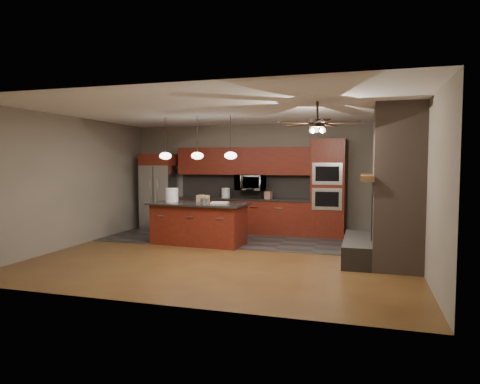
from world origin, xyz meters
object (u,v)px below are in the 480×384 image
(paint_can, at_px, (204,201))
(cardboard_box, at_px, (203,199))
(microwave, at_px, (250,183))
(white_bucket, at_px, (172,195))
(oven_tower, at_px, (328,188))
(counter_bucket, at_px, (226,193))
(paint_tray, at_px, (220,203))
(counter_box, at_px, (268,195))
(kitchen_island, at_px, (199,223))
(refrigerator, at_px, (159,192))

(paint_can, distance_m, cardboard_box, 0.45)
(microwave, bearing_deg, white_bucket, -128.49)
(oven_tower, relative_size, counter_bucket, 9.51)
(oven_tower, height_order, paint_tray, oven_tower)
(white_bucket, relative_size, counter_box, 1.69)
(paint_tray, bearing_deg, cardboard_box, 151.42)
(microwave, distance_m, cardboard_box, 1.77)
(white_bucket, bearing_deg, oven_tower, 26.59)
(counter_box, bearing_deg, kitchen_island, -107.76)
(microwave, height_order, paint_can, microwave)
(oven_tower, height_order, counter_box, oven_tower)
(microwave, xyz_separation_m, white_bucket, (-1.38, -1.74, -0.22))
(refrigerator, xyz_separation_m, white_bucket, (1.13, -1.61, 0.06))
(cardboard_box, bearing_deg, paint_tray, -3.56)
(oven_tower, height_order, counter_bucket, oven_tower)
(paint_can, bearing_deg, kitchen_island, 134.47)
(refrigerator, height_order, white_bucket, refrigerator)
(microwave, distance_m, kitchen_island, 2.10)
(refrigerator, xyz_separation_m, counter_box, (3.02, 0.03, -0.03))
(oven_tower, height_order, refrigerator, oven_tower)
(paint_can, bearing_deg, refrigerator, 137.01)
(refrigerator, xyz_separation_m, paint_can, (2.03, -1.89, -0.04))
(cardboard_box, height_order, counter_box, counter_box)
(white_bucket, relative_size, counter_bucket, 1.24)
(refrigerator, relative_size, counter_bucket, 8.13)
(microwave, distance_m, refrigerator, 2.53)
(oven_tower, bearing_deg, cardboard_box, -149.63)
(white_bucket, xyz_separation_m, counter_bucket, (0.73, 1.69, -0.05))
(refrigerator, distance_m, white_bucket, 1.97)
(microwave, relative_size, paint_tray, 2.02)
(paint_can, bearing_deg, counter_box, 62.72)
(refrigerator, distance_m, cardboard_box, 2.36)
(refrigerator, distance_m, kitchen_island, 2.52)
(oven_tower, bearing_deg, counter_box, -178.34)
(white_bucket, bearing_deg, counter_box, 41.02)
(cardboard_box, bearing_deg, oven_tower, 49.55)
(microwave, bearing_deg, cardboard_box, -112.71)
(kitchen_island, height_order, paint_can, paint_can)
(refrigerator, relative_size, white_bucket, 6.54)
(oven_tower, distance_m, counter_box, 1.49)
(white_bucket, relative_size, paint_tray, 0.86)
(oven_tower, bearing_deg, white_bucket, -153.41)
(oven_tower, relative_size, white_bucket, 7.65)
(counter_bucket, height_order, counter_box, counter_bucket)
(cardboard_box, distance_m, counter_box, 1.91)
(paint_can, relative_size, counter_bucket, 0.71)
(refrigerator, xyz_separation_m, cardboard_box, (1.84, -1.48, -0.02))
(refrigerator, bearing_deg, microwave, 2.99)
(microwave, distance_m, white_bucket, 2.23)
(kitchen_island, xyz_separation_m, counter_bucket, (0.06, 1.75, 0.56))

